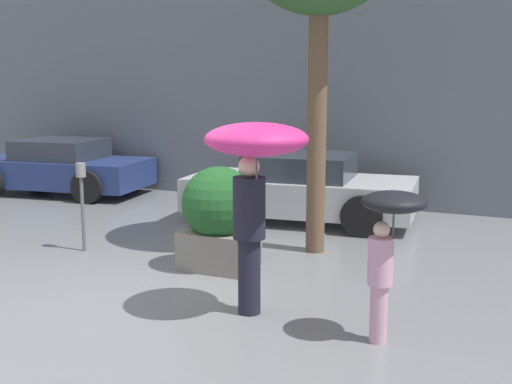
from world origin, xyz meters
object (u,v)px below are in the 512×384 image
(person_adult, at_px, (254,164))
(parked_car_far, at_px, (61,168))
(parking_meter, at_px, (82,188))
(planter_box, at_px, (219,216))
(parked_car_near, at_px, (300,189))
(person_child, at_px, (389,231))

(person_adult, xyz_separation_m, parked_car_far, (-6.77, 4.99, -1.06))
(person_adult, height_order, parking_meter, person_adult)
(planter_box, bearing_deg, parked_car_far, 147.52)
(parking_meter, bearing_deg, planter_box, 0.67)
(parked_car_far, relative_size, parking_meter, 3.03)
(person_adult, bearing_deg, planter_box, 165.40)
(parked_car_near, xyz_separation_m, parked_car_far, (-5.63, 0.45, -0.00))
(person_adult, distance_m, person_child, 1.50)
(person_adult, bearing_deg, parked_car_far, -179.82)
(parked_car_far, bearing_deg, person_child, -129.10)
(planter_box, distance_m, parked_car_near, 3.15)
(person_adult, relative_size, person_child, 1.40)
(planter_box, bearing_deg, parking_meter, -179.33)
(person_child, distance_m, parking_meter, 4.94)
(planter_box, height_order, parked_car_near, planter_box)
(planter_box, relative_size, parked_car_near, 0.33)
(parked_car_near, bearing_deg, parking_meter, 139.83)
(person_adult, bearing_deg, parked_car_near, 140.64)
(parked_car_near, xyz_separation_m, parking_meter, (-2.17, -3.17, 0.36))
(person_adult, height_order, parked_car_far, person_adult)
(planter_box, xyz_separation_m, person_adult, (1.13, -1.40, 0.92))
(planter_box, relative_size, parked_car_far, 0.35)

